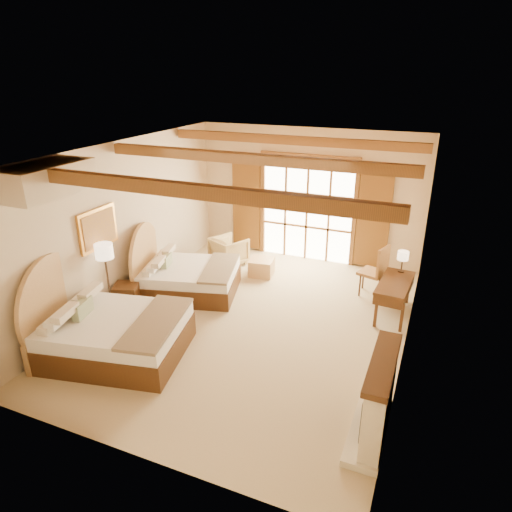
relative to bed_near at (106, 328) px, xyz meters
The scene contains 19 objects.
floor 2.63m from the bed_near, 44.11° to the left, with size 7.00×7.00×0.00m, color tan.
wall_back 5.74m from the bed_near, 70.68° to the left, with size 5.50×5.50×0.00m, color beige.
wall_left 2.32m from the bed_near, 116.32° to the left, with size 7.00×7.00×0.00m, color beige.
wall_right 5.08m from the bed_near, 21.35° to the left, with size 7.00×7.00×0.00m, color beige.
ceiling 3.78m from the bed_near, 44.11° to the left, with size 7.00×7.00×0.00m, color #AB6B33.
ceiling_beams 3.69m from the bed_near, 44.11° to the left, with size 5.39×4.60×0.18m, color brown, non-canonical shape.
french_doors 5.62m from the bed_near, 70.48° to the left, with size 3.95×0.08×2.60m.
fireplace 4.46m from the bed_near, ahead, with size 0.46×1.40×1.16m.
painting 1.88m from the bed_near, 128.76° to the left, with size 0.06×0.95×0.75m.
canopy_valance 2.57m from the bed_near, 159.88° to the right, with size 0.70×1.40×0.45m, color beige.
bed_near is the anchor object (origin of this frame).
bed_far 2.44m from the bed_near, 90.03° to the left, with size 2.35×1.96×1.31m.
nightstand 1.45m from the bed_near, 114.56° to the left, with size 0.46×0.46×0.55m, color #452D11.
floor_lamp 1.40m from the bed_near, 125.63° to the left, with size 0.33×0.33×1.54m.
armchair 4.15m from the bed_near, 86.34° to the left, with size 0.74×0.76×0.69m, color tan.
ottoman 4.06m from the bed_near, 72.32° to the left, with size 0.53×0.53×0.38m, color tan.
desk 5.30m from the bed_near, 36.45° to the left, with size 0.64×1.33×0.70m.
desk_chair 5.38m from the bed_near, 45.81° to the left, with size 0.62×0.61×1.11m.
desk_lamp 5.69m from the bed_near, 40.46° to the left, with size 0.22×0.22×0.43m.
Camera 1 is at (2.96, -6.88, 4.46)m, focal length 32.00 mm.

